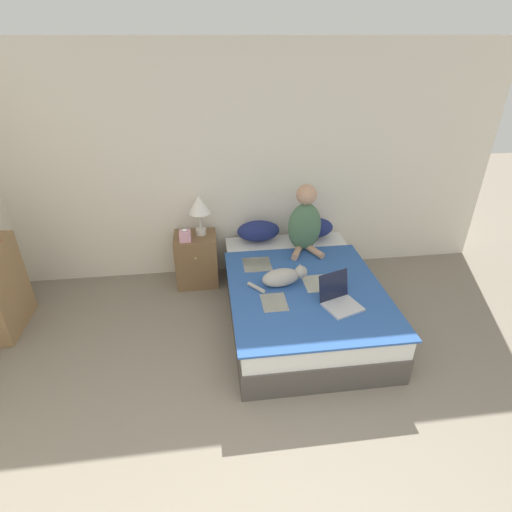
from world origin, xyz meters
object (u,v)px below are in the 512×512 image
Objects in this scene: bed at (301,298)px; tissue_box at (185,236)px; pillow_near at (258,231)px; person_sitting at (305,222)px; cat_tabby at (283,277)px; nightstand at (197,259)px; bookshelf at (0,289)px; table_lamp at (199,206)px; pillow_far at (312,228)px; laptop_open at (339,299)px.

tissue_box is (-1.13, 0.72, 0.42)m from bed.
bed is 0.99m from pillow_near.
person_sitting reaches higher than pillow_near.
nightstand is (-0.83, 0.91, -0.26)m from cat_tabby.
bookshelf reaches higher than tissue_box.
table_lamp reaches higher than nightstand.
pillow_far is 1.32m from table_lamp.
cat_tabby is 4.11× the size of tissue_box.
bed is at bearing -104.29° from person_sitting.
person_sitting is 3.06m from bookshelf.
pillow_far is 1.06× the size of table_lamp.
bed is at bearing -32.34° from tissue_box.
laptop_open reaches higher than pillow_far.
pillow_far is 1.38m from nightstand.
bed is 0.99m from pillow_far.
person_sitting is (0.15, 0.58, 0.57)m from bed.
tissue_box reaches higher than pillow_far.
nightstand is at bearing -178.01° from pillow_far.
bed is 2.89m from bookshelf.
person_sitting is 1.30× the size of cat_tabby.
laptop_open is (0.43, -0.37, -0.03)m from cat_tabby.
person_sitting is 1.91× the size of laptop_open.
pillow_near is 1.00× the size of pillow_far.
bookshelf is at bearing 148.03° from laptop_open.
tissue_box is (-1.36, 1.18, 0.13)m from laptop_open.
bed is 4.20× the size of pillow_near.
pillow_far is at bearing 0.00° from pillow_near.
table_lamp is (-1.19, 1.31, 0.40)m from laptop_open.
laptop_open is (0.08, -1.04, -0.28)m from person_sitting.
person_sitting is 0.83× the size of bookshelf.
nightstand is 1.30× the size of table_lamp.
pillow_far is at bearing 11.44° from bookshelf.
bed is 0.59m from laptop_open.
bookshelf is at bearing -173.21° from person_sitting.
pillow_far is at bearing 52.32° from cat_tabby.
nightstand is at bearing 115.03° from laptop_open.
table_lamp is at bearing 38.72° from tissue_box.
bookshelf is (-1.84, -0.60, 0.15)m from nightstand.
person_sitting is 1.31m from nightstand.
bookshelf reaches higher than laptop_open.
pillow_near is at bearing 1.09° from table_lamp.
pillow_far is 0.39m from person_sitting.
tissue_box is at bearing -169.76° from pillow_near.
nightstand is (-1.35, -0.05, -0.29)m from pillow_far.
bed is 1.32m from nightstand.
tissue_box reaches higher than cat_tabby.
laptop_open is 1.82m from table_lamp.
bookshelf reaches higher than pillow_far.
tissue_box is at bearing 173.85° from person_sitting.
table_lamp is (0.07, 0.03, 0.63)m from nightstand.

